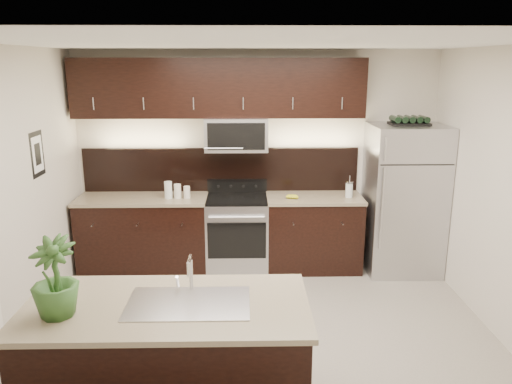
# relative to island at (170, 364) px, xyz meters

# --- Properties ---
(ground) EXTENTS (4.50, 4.50, 0.00)m
(ground) POSITION_rel_island_xyz_m (0.69, 1.12, -0.47)
(ground) COLOR gray
(ground) RESTS_ON ground
(room_walls) EXTENTS (4.52, 4.02, 2.71)m
(room_walls) POSITION_rel_island_xyz_m (0.58, 1.08, 1.22)
(room_walls) COLOR beige
(room_walls) RESTS_ON ground
(counter_run) EXTENTS (3.51, 0.65, 0.94)m
(counter_run) POSITION_rel_island_xyz_m (0.23, 2.81, -0.00)
(counter_run) COLOR black
(counter_run) RESTS_ON ground
(upper_fixtures) EXTENTS (3.49, 0.40, 1.66)m
(upper_fixtures) POSITION_rel_island_xyz_m (0.26, 2.96, 1.67)
(upper_fixtures) COLOR black
(upper_fixtures) RESTS_ON counter_run
(island) EXTENTS (1.96, 0.96, 0.94)m
(island) POSITION_rel_island_xyz_m (0.00, 0.00, 0.00)
(island) COLOR black
(island) RESTS_ON ground
(sink_faucet) EXTENTS (0.84, 0.50, 0.28)m
(sink_faucet) POSITION_rel_island_xyz_m (0.15, 0.01, 0.48)
(sink_faucet) COLOR silver
(sink_faucet) RESTS_ON island
(refrigerator) EXTENTS (0.88, 0.80, 1.83)m
(refrigerator) POSITION_rel_island_xyz_m (2.49, 2.75, 0.44)
(refrigerator) COLOR #B2B2B7
(refrigerator) RESTS_ON ground
(wine_rack) EXTENTS (0.45, 0.28, 0.11)m
(wine_rack) POSITION_rel_island_xyz_m (2.49, 2.75, 1.40)
(wine_rack) COLOR black
(wine_rack) RESTS_ON refrigerator
(plant) EXTENTS (0.36, 0.36, 0.53)m
(plant) POSITION_rel_island_xyz_m (-0.69, -0.14, 0.74)
(plant) COLOR #2B5321
(plant) RESTS_ON island
(canisters) EXTENTS (0.31, 0.10, 0.21)m
(canisters) POSITION_rel_island_xyz_m (-0.31, 2.76, 0.56)
(canisters) COLOR silver
(canisters) RESTS_ON counter_run
(french_press) EXTENTS (0.09, 0.09, 0.26)m
(french_press) POSITION_rel_island_xyz_m (1.81, 2.76, 0.57)
(french_press) COLOR silver
(french_press) RESTS_ON counter_run
(bananas) EXTENTS (0.18, 0.16, 0.05)m
(bananas) POSITION_rel_island_xyz_m (1.07, 2.73, 0.49)
(bananas) COLOR gold
(bananas) RESTS_ON counter_run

